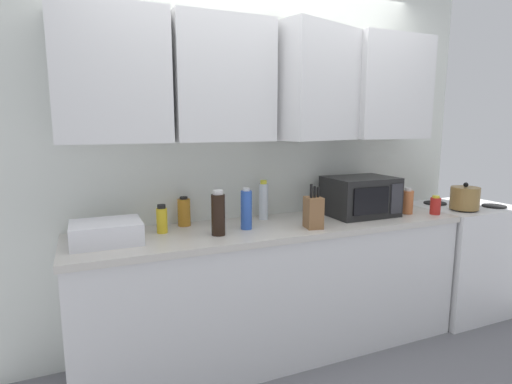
% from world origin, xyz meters
% --- Properties ---
extents(wall_back_with_cabinets, '(3.50, 0.51, 2.60)m').
position_xyz_m(wall_back_with_cabinets, '(0.00, -0.07, 1.58)').
color(wall_back_with_cabinets, silver).
rests_on(wall_back_with_cabinets, ground_plane).
extents(counter_run, '(2.63, 0.63, 0.90)m').
position_xyz_m(counter_run, '(0.00, -0.30, 0.45)').
color(counter_run, silver).
rests_on(counter_run, ground_plane).
extents(stove_range, '(0.76, 0.64, 0.91)m').
position_xyz_m(stove_range, '(1.70, -0.32, 0.45)').
color(stove_range, silver).
rests_on(stove_range, ground_plane).
extents(kettle, '(0.21, 0.21, 0.21)m').
position_xyz_m(kettle, '(1.53, -0.46, 1.00)').
color(kettle, olive).
rests_on(kettle, stove_range).
extents(microwave, '(0.48, 0.37, 0.28)m').
position_xyz_m(microwave, '(0.68, -0.28, 1.04)').
color(microwave, black).
rests_on(microwave, counter_run).
extents(dish_rack, '(0.38, 0.30, 0.12)m').
position_xyz_m(dish_rack, '(-1.06, -0.30, 0.96)').
color(dish_rack, silver).
rests_on(dish_rack, counter_run).
extents(knife_block, '(0.12, 0.13, 0.29)m').
position_xyz_m(knife_block, '(0.18, -0.47, 1.00)').
color(knife_block, brown).
rests_on(knife_block, counter_run).
extents(bottle_soy_dark, '(0.08, 0.08, 0.27)m').
position_xyz_m(bottle_soy_dark, '(-0.44, -0.39, 1.03)').
color(bottle_soy_dark, black).
rests_on(bottle_soy_dark, counter_run).
extents(bottle_red_sauce, '(0.07, 0.07, 0.14)m').
position_xyz_m(bottle_red_sauce, '(1.21, -0.48, 0.97)').
color(bottle_red_sauce, red).
rests_on(bottle_red_sauce, counter_run).
extents(bottle_clear_tall, '(0.07, 0.07, 0.28)m').
position_xyz_m(bottle_clear_tall, '(-0.02, -0.12, 1.03)').
color(bottle_clear_tall, silver).
rests_on(bottle_clear_tall, counter_run).
extents(bottle_amber_vinegar, '(0.08, 0.08, 0.19)m').
position_xyz_m(bottle_amber_vinegar, '(-0.57, -0.09, 0.99)').
color(bottle_amber_vinegar, '#AD701E').
rests_on(bottle_amber_vinegar, counter_run).
extents(bottle_blue_cleaner, '(0.07, 0.07, 0.26)m').
position_xyz_m(bottle_blue_cleaner, '(-0.23, -0.32, 1.03)').
color(bottle_blue_cleaner, '#2D56B7').
rests_on(bottle_blue_cleaner, counter_run).
extents(bottle_yellow_mustard, '(0.07, 0.07, 0.18)m').
position_xyz_m(bottle_yellow_mustard, '(-0.74, -0.21, 0.98)').
color(bottle_yellow_mustard, gold).
rests_on(bottle_yellow_mustard, counter_run).
extents(bottle_spice_jar, '(0.08, 0.08, 0.19)m').
position_xyz_m(bottle_spice_jar, '(1.04, -0.37, 0.99)').
color(bottle_spice_jar, '#BC6638').
rests_on(bottle_spice_jar, counter_run).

